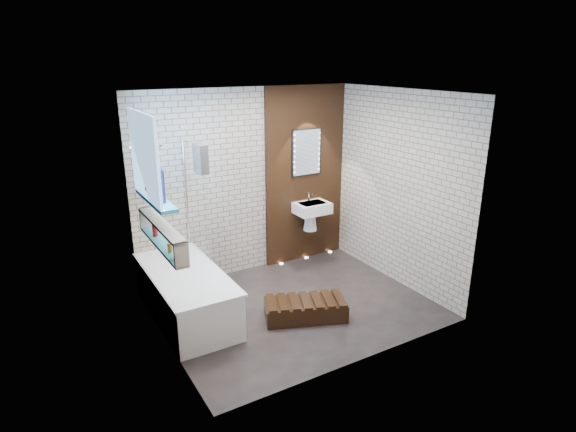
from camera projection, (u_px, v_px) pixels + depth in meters
ground at (294, 306)px, 5.97m from camera, size 3.20×3.20×0.00m
room_shell at (295, 207)px, 5.56m from camera, size 3.24×3.20×2.60m
walnut_panel at (305, 175)px, 7.05m from camera, size 1.30×0.06×2.60m
clerestory_window at (147, 166)px, 4.90m from camera, size 0.18×1.00×0.94m
display_niche at (162, 235)px, 4.98m from camera, size 0.14×1.30×0.26m
bathtub at (186, 294)px, 5.66m from camera, size 0.79×1.74×0.70m
bath_screen at (197, 201)px, 5.87m from camera, size 0.01×0.78×1.40m
towel at (201, 159)px, 5.51m from camera, size 0.10×0.26×0.34m
shower_head at (156, 145)px, 5.49m from camera, size 0.18×0.18×0.02m
washbasin at (312, 212)px, 7.06m from camera, size 0.50×0.36×0.58m
led_mirror at (307, 152)px, 6.91m from camera, size 0.50×0.02×0.70m
walnut_step at (305, 310)px, 5.68m from camera, size 1.05×0.75×0.21m
niche_bottles at (168, 244)px, 4.83m from camera, size 0.06×0.81×0.16m
sill_vases at (156, 188)px, 4.99m from camera, size 0.21×0.38×0.34m
floor_uplights at (306, 258)px, 7.41m from camera, size 0.96×0.06×0.01m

